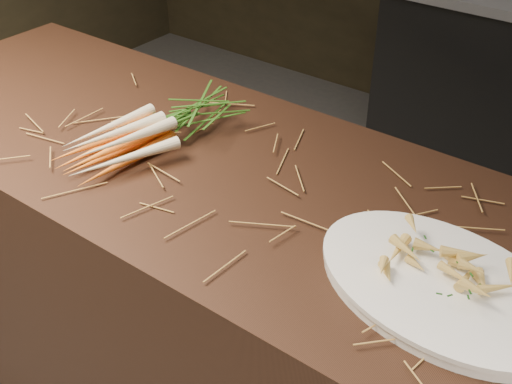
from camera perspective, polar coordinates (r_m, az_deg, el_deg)
main_counter at (r=1.64m, az=2.05°, el=-13.09°), size 2.40×0.70×0.90m
straw_bedding at (r=1.33m, az=2.45°, el=0.26°), size 1.40×0.60×0.02m
root_veg_bunch at (r=1.51m, az=-8.17°, el=6.08°), size 0.22×0.51×0.09m
serving_platter at (r=1.14m, az=16.04°, el=-8.14°), size 0.49×0.37×0.02m
roasted_veg_heap at (r=1.12m, az=16.34°, el=-6.75°), size 0.24×0.19×0.05m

